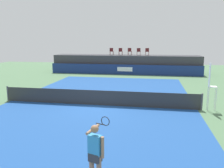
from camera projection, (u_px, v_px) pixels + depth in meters
ground_plane at (107, 94)px, 17.56m from camera, size 48.00×48.00×0.00m
court_inner at (98, 105)px, 14.65m from camera, size 12.00×22.00×0.00m
sponsor_wall at (124, 70)px, 27.61m from camera, size 18.00×0.22×1.20m
spectator_platform at (126, 64)px, 29.26m from camera, size 18.00×2.80×2.20m
spectator_chair_far_left at (112, 51)px, 29.09m from camera, size 0.44×0.44×0.89m
spectator_chair_left at (121, 51)px, 28.90m from camera, size 0.45×0.45×0.89m
spectator_chair_center at (130, 51)px, 28.90m from camera, size 0.47×0.47×0.89m
spectator_chair_right at (139, 51)px, 28.53m from camera, size 0.46×0.46×0.89m
spectator_chair_far_right at (147, 51)px, 28.52m from camera, size 0.46×0.46×0.89m
umpire_chair at (211, 84)px, 13.24m from camera, size 0.47×0.47×2.76m
tennis_net at (98, 98)px, 14.57m from camera, size 12.40×0.02×0.95m
net_post_near at (8, 94)px, 15.62m from camera, size 0.10×0.10×1.00m
net_post_far at (202, 102)px, 13.51m from camera, size 0.10×0.10×1.00m
tennis_player at (95, 153)px, 6.42m from camera, size 0.55×1.25×1.77m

